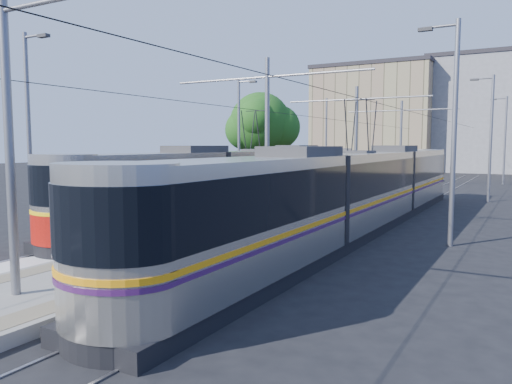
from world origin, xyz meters
The scene contains 13 objects.
ground centered at (0.00, 0.00, 0.00)m, with size 160.00×160.00×0.00m, color black.
platform centered at (0.00, 17.00, 0.15)m, with size 4.00×50.00×0.30m, color gray.
tactile_strip_left centered at (-1.45, 17.00, 0.30)m, with size 0.70×50.00×0.01m, color gray.
tactile_strip_right centered at (1.45, 17.00, 0.30)m, with size 0.70×50.00×0.01m, color gray.
rails centered at (0.00, 17.00, 0.02)m, with size 8.71×70.00×0.03m.
tram_left centered at (-3.60, 13.34, 1.71)m, with size 2.43×27.89×5.50m.
tram_right centered at (3.60, 9.52, 1.86)m, with size 2.43×29.92×5.50m.
catenary centered at (0.00, 14.15, 4.52)m, with size 9.20×70.00×7.00m.
street_lamps centered at (0.00, 21.00, 4.18)m, with size 15.18×38.22×8.00m.
shelter centered at (0.90, 15.11, 1.46)m, with size 0.84×1.12×2.21m.
tree centered at (-8.65, 23.86, 5.22)m, with size 5.31×4.91×7.72m.
building_left centered at (-10.00, 60.00, 7.30)m, with size 16.32×12.24×14.59m.
building_centre centered at (6.00, 64.00, 7.66)m, with size 18.36×14.28×15.31m.
Camera 1 is at (10.08, -10.90, 3.66)m, focal length 35.00 mm.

